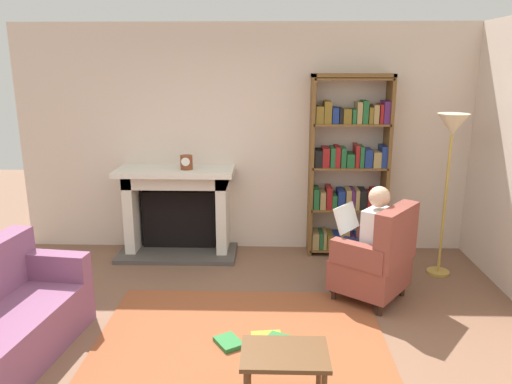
{
  "coord_description": "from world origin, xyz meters",
  "views": [
    {
      "loc": [
        0.23,
        -3.35,
        2.24
      ],
      "look_at": [
        0.1,
        1.2,
        1.05
      ],
      "focal_mm": 34.59,
      "sensor_mm": 36.0,
      "label": 1
    }
  ],
  "objects": [
    {
      "name": "scattered_books",
      "position": [
        0.13,
        0.27,
        0.03
      ],
      "size": [
        0.67,
        0.32,
        0.04
      ],
      "color": "gold",
      "rests_on": "area_rug"
    },
    {
      "name": "side_table",
      "position": [
        0.34,
        -0.57,
        0.39
      ],
      "size": [
        0.56,
        0.39,
        0.46
      ],
      "color": "brown",
      "rests_on": "ground"
    },
    {
      "name": "seated_reader",
      "position": [
        1.17,
        1.15,
        0.62
      ],
      "size": [
        0.59,
        0.56,
        1.14
      ],
      "rotation": [
        0.0,
        0.0,
        4.07
      ],
      "color": "silver",
      "rests_on": "ground"
    },
    {
      "name": "fireplace",
      "position": [
        -0.87,
        2.3,
        0.56
      ],
      "size": [
        1.4,
        0.64,
        1.05
      ],
      "color": "#4C4742",
      "rests_on": "ground"
    },
    {
      "name": "bookshelf",
      "position": [
        1.16,
        2.33,
        1.03
      ],
      "size": [
        0.91,
        0.32,
        2.13
      ],
      "color": "brown",
      "rests_on": "ground"
    },
    {
      "name": "area_rug",
      "position": [
        0.0,
        0.3,
        0.01
      ],
      "size": [
        2.4,
        1.8,
        0.01
      ],
      "primitive_type": "cube",
      "color": "brown",
      "rests_on": "ground"
    },
    {
      "name": "armchair_reading",
      "position": [
        1.26,
        1.08,
        0.42
      ],
      "size": [
        0.88,
        0.88,
        0.97
      ],
      "rotation": [
        0.0,
        0.0,
        4.07
      ],
      "color": "#331E14",
      "rests_on": "ground"
    },
    {
      "name": "ground",
      "position": [
        0.0,
        0.0,
        0.0
      ],
      "size": [
        14.0,
        14.0,
        0.0
      ],
      "primitive_type": "plane",
      "color": "brown"
    },
    {
      "name": "mantel_clock",
      "position": [
        -0.73,
        2.2,
        1.14
      ],
      "size": [
        0.14,
        0.14,
        0.16
      ],
      "color": "brown",
      "rests_on": "fireplace"
    },
    {
      "name": "floor_lamp",
      "position": [
        2.09,
        1.74,
        1.48
      ],
      "size": [
        0.32,
        0.32,
        1.75
      ],
      "color": "#B7933F",
      "rests_on": "ground"
    },
    {
      "name": "back_wall",
      "position": [
        0.0,
        2.55,
        1.35
      ],
      "size": [
        5.6,
        0.1,
        2.7
      ],
      "primitive_type": "cube",
      "color": "beige",
      "rests_on": "ground"
    }
  ]
}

